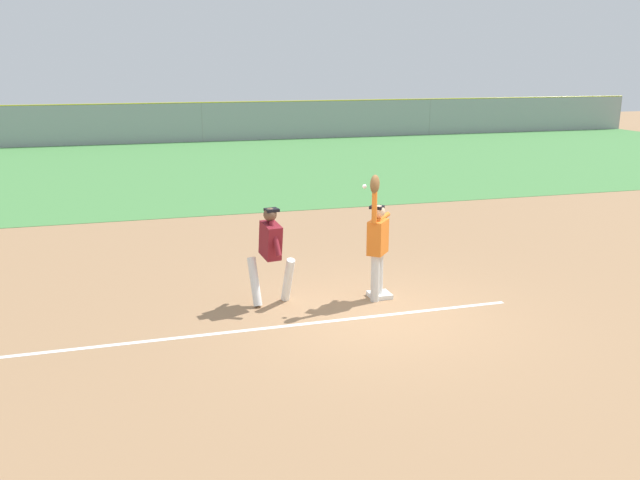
{
  "coord_description": "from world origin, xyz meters",
  "views": [
    {
      "loc": [
        -3.78,
        -9.93,
        4.09
      ],
      "look_at": [
        -0.65,
        1.08,
        1.05
      ],
      "focal_mm": 37.51,
      "sensor_mm": 36.0,
      "label": 1
    }
  ],
  "objects_px": {
    "runner": "(271,249)",
    "baseball": "(364,186)",
    "fielder": "(377,239)",
    "parked_car_red": "(235,123)",
    "first_base": "(380,295)",
    "parked_car_white": "(134,125)",
    "parked_car_tan": "(322,121)",
    "parked_car_green": "(37,128)"
  },
  "relations": [
    {
      "from": "runner",
      "to": "parked_car_tan",
      "type": "bearing_deg",
      "value": 62.44
    },
    {
      "from": "runner",
      "to": "parked_car_white",
      "type": "distance_m",
      "value": 29.11
    },
    {
      "from": "parked_car_white",
      "to": "parked_car_tan",
      "type": "relative_size",
      "value": 1.01
    },
    {
      "from": "runner",
      "to": "parked_car_green",
      "type": "relative_size",
      "value": 0.39
    },
    {
      "from": "first_base",
      "to": "parked_car_white",
      "type": "xyz_separation_m",
      "value": [
        -3.87,
        29.24,
        0.63
      ]
    },
    {
      "from": "first_base",
      "to": "parked_car_green",
      "type": "relative_size",
      "value": 0.09
    },
    {
      "from": "first_base",
      "to": "parked_car_white",
      "type": "relative_size",
      "value": 0.08
    },
    {
      "from": "baseball",
      "to": "parked_car_red",
      "type": "height_order",
      "value": "baseball"
    },
    {
      "from": "first_base",
      "to": "parked_car_white",
      "type": "height_order",
      "value": "parked_car_white"
    },
    {
      "from": "parked_car_green",
      "to": "baseball",
      "type": "bearing_deg",
      "value": -72.23
    },
    {
      "from": "parked_car_white",
      "to": "parked_car_red",
      "type": "distance_m",
      "value": 5.75
    },
    {
      "from": "first_base",
      "to": "fielder",
      "type": "height_order",
      "value": "fielder"
    },
    {
      "from": "parked_car_white",
      "to": "parked_car_tan",
      "type": "distance_m",
      "value": 11.1
    },
    {
      "from": "runner",
      "to": "parked_car_tan",
      "type": "distance_m",
      "value": 30.17
    },
    {
      "from": "baseball",
      "to": "parked_car_red",
      "type": "distance_m",
      "value": 28.93
    },
    {
      "from": "runner",
      "to": "parked_car_green",
      "type": "distance_m",
      "value": 29.7
    },
    {
      "from": "runner",
      "to": "parked_car_red",
      "type": "height_order",
      "value": "runner"
    },
    {
      "from": "parked_car_white",
      "to": "parked_car_red",
      "type": "xyz_separation_m",
      "value": [
        5.73,
        -0.56,
        0.0
      ]
    },
    {
      "from": "first_base",
      "to": "baseball",
      "type": "relative_size",
      "value": 5.14
    },
    {
      "from": "runner",
      "to": "parked_car_white",
      "type": "relative_size",
      "value": 0.38
    },
    {
      "from": "first_base",
      "to": "runner",
      "type": "distance_m",
      "value": 2.17
    },
    {
      "from": "fielder",
      "to": "baseball",
      "type": "xyz_separation_m",
      "value": [
        -0.27,
        -0.03,
        0.95
      ]
    },
    {
      "from": "parked_car_red",
      "to": "first_base",
      "type": "bearing_deg",
      "value": -95.89
    },
    {
      "from": "first_base",
      "to": "parked_car_green",
      "type": "height_order",
      "value": "parked_car_green"
    },
    {
      "from": "parked_car_green",
      "to": "parked_car_tan",
      "type": "relative_size",
      "value": 1.0
    },
    {
      "from": "parked_car_red",
      "to": "parked_car_tan",
      "type": "distance_m",
      "value": 5.37
    },
    {
      "from": "fielder",
      "to": "parked_car_green",
      "type": "distance_m",
      "value": 30.48
    },
    {
      "from": "baseball",
      "to": "parked_car_green",
      "type": "distance_m",
      "value": 30.45
    },
    {
      "from": "first_base",
      "to": "runner",
      "type": "height_order",
      "value": "runner"
    },
    {
      "from": "parked_car_green",
      "to": "parked_car_tan",
      "type": "distance_m",
      "value": 16.22
    },
    {
      "from": "parked_car_white",
      "to": "parked_car_tan",
      "type": "height_order",
      "value": "same"
    },
    {
      "from": "fielder",
      "to": "parked_car_green",
      "type": "bearing_deg",
      "value": -33.39
    },
    {
      "from": "baseball",
      "to": "parked_car_green",
      "type": "height_order",
      "value": "baseball"
    },
    {
      "from": "fielder",
      "to": "parked_car_red",
      "type": "xyz_separation_m",
      "value": [
        1.96,
        28.79,
        -0.45
      ]
    },
    {
      "from": "first_base",
      "to": "baseball",
      "type": "xyz_separation_m",
      "value": [
        -0.37,
        -0.13,
        2.03
      ]
    },
    {
      "from": "runner",
      "to": "baseball",
      "type": "distance_m",
      "value": 1.93
    },
    {
      "from": "fielder",
      "to": "runner",
      "type": "relative_size",
      "value": 1.33
    },
    {
      "from": "first_base",
      "to": "parked_car_tan",
      "type": "height_order",
      "value": "parked_car_tan"
    },
    {
      "from": "parked_car_red",
      "to": "baseball",
      "type": "bearing_deg",
      "value": -96.61
    },
    {
      "from": "first_base",
      "to": "runner",
      "type": "xyz_separation_m",
      "value": [
        -1.94,
        0.2,
        0.96
      ]
    },
    {
      "from": "runner",
      "to": "parked_car_white",
      "type": "height_order",
      "value": "runner"
    },
    {
      "from": "fielder",
      "to": "parked_car_tan",
      "type": "bearing_deg",
      "value": -64.51
    }
  ]
}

